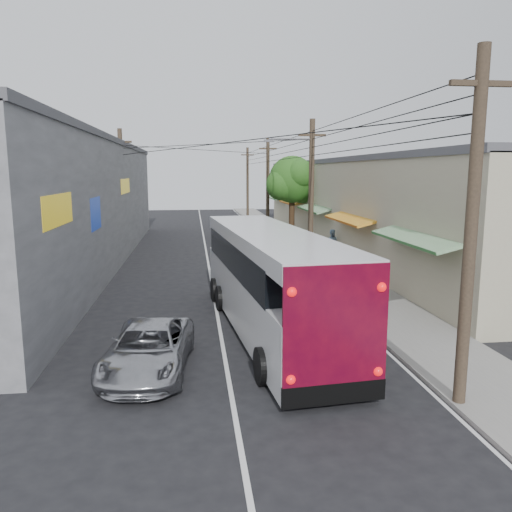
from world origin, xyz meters
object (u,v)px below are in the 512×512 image
Objects in this scene: coach_bus at (269,280)px; pedestrian_far at (331,244)px; parked_suv at (299,262)px; pedestrian_near at (359,276)px; parked_car_mid at (269,236)px; parked_car_far at (254,224)px; jeepney at (149,349)px.

coach_bus is 6.86× the size of pedestrian_far.
pedestrian_near reaches higher than parked_suv.
coach_bus is at bearing -114.62° from parked_suv.
pedestrian_far is (3.00, -5.89, 0.24)m from parked_car_mid.
parked_suv is at bearing -61.22° from pedestrian_near.
parked_car_far is 2.84× the size of pedestrian_near.
parked_car_mid is at bearing -75.90° from pedestrian_near.
pedestrian_far is at bearing -79.28° from parked_car_far.
parked_car_far is 15.14m from pedestrian_far.
coach_bus reaches higher than pedestrian_far.
parked_suv is 19.25m from parked_car_far.
jeepney is at bearing 48.93° from pedestrian_near.
pedestrian_near reaches higher than jeepney.
coach_bus is 28.33m from parked_car_far.
pedestrian_near is at bearing -86.34° from parked_car_mid.
jeepney is 3.13× the size of pedestrian_near.
coach_bus reaches higher than parked_car_far.
coach_bus is 2.63× the size of jeepney.
pedestrian_near is (4.69, 4.43, -0.93)m from coach_bus.
parked_car_far is 2.36× the size of pedestrian_far.
parked_car_far is (6.71, 31.25, 0.05)m from jeepney.
jeepney is 1.10× the size of parked_car_far.
jeepney is 19.08m from pedestrian_far.
parked_suv is 10.31m from parked_car_mid.
pedestrian_far is (1.24, 8.90, 0.15)m from pedestrian_near.
parked_car_mid is 1.07× the size of parked_car_far.
parked_car_mid is at bearing 78.73° from jeepney.
parked_car_mid is at bearing 83.63° from parked_suv.
parked_suv is at bearing -93.13° from parked_car_mid.
pedestrian_far reaches higher than pedestrian_near.
coach_bus is at bearing 44.84° from jeepney.
coach_bus is 19.47m from parked_car_mid.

